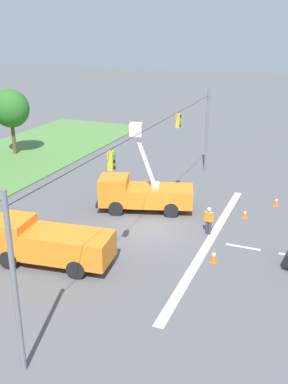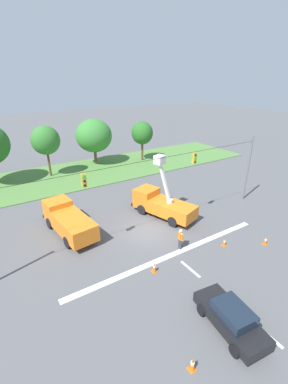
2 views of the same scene
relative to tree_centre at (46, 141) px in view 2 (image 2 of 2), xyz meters
name	(u,v)px [view 2 (image 2 of 2)]	position (x,y,z in m)	size (l,w,h in m)	color
ground_plane	(147,232)	(3.61, -19.17, -5.02)	(200.00, 200.00, 0.00)	#565659
grass_verge	(79,174)	(3.61, -1.17, -4.97)	(56.00, 12.00, 0.10)	#517F3D
lane_markings	(186,265)	(3.61, -24.42, -5.02)	(17.60, 15.25, 0.01)	silver
signal_gantry	(147,188)	(3.58, -19.17, -0.78)	(26.20, 0.33, 7.20)	slate
tree_centre	(46,141)	(0.00, 0.00, 0.00)	(3.75, 3.35, 6.95)	brown
tree_east	(94,136)	(7.46, 1.77, -0.49)	(5.50, 5.35, 7.04)	brown
tree_far_east	(142,133)	(14.85, -0.32, -0.49)	(3.36, 3.64, 6.38)	brown
utility_truck_bucket_lift	(162,203)	(6.49, -17.36, -3.68)	(4.17, 6.89, 6.10)	orange
utility_truck_support_near	(68,220)	(-2.23, -15.58, -3.76)	(3.10, 6.93, 2.39)	orange
sedan_black	(231,317)	(2.22, -29.66, -4.24)	(2.32, 4.48, 1.56)	black
road_worker	(180,238)	(4.55, -22.60, -4.02)	(0.32, 0.64, 1.77)	#383842
traffic_cone_foreground_left	(192,364)	(-1.00, -30.23, -4.64)	(0.36, 0.36, 0.78)	orange
traffic_cone_foreground_right	(266,240)	(10.85, -25.93, -4.65)	(0.36, 0.36, 0.75)	orange
traffic_cone_mid_left	(154,267)	(1.27, -23.77, -4.63)	(0.36, 0.36, 0.80)	orange
traffic_cone_mid_right	(224,242)	(7.86, -24.26, -4.68)	(0.36, 0.36, 0.70)	orange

